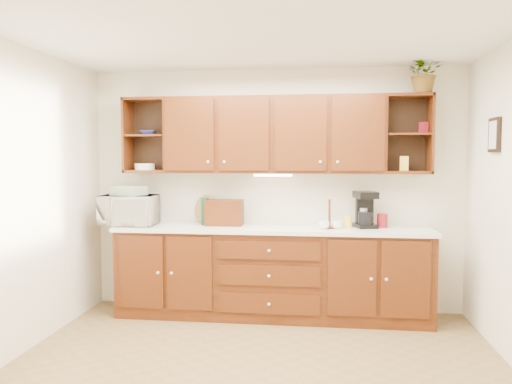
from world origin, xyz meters
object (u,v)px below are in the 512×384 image
(coffee_maker, at_px, (365,210))
(potted_plant, at_px, (424,73))
(bread_box, at_px, (225,213))
(microwave, at_px, (129,210))

(coffee_maker, bearing_deg, potted_plant, -12.00)
(bread_box, relative_size, coffee_maker, 1.04)
(microwave, bearing_deg, coffee_maker, 0.08)
(bread_box, bearing_deg, coffee_maker, -0.22)
(microwave, height_order, coffee_maker, coffee_maker)
(microwave, height_order, potted_plant, potted_plant)
(microwave, bearing_deg, bread_box, 2.71)
(bread_box, height_order, coffee_maker, coffee_maker)
(potted_plant, bearing_deg, bread_box, -178.72)
(bread_box, relative_size, potted_plant, 0.94)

